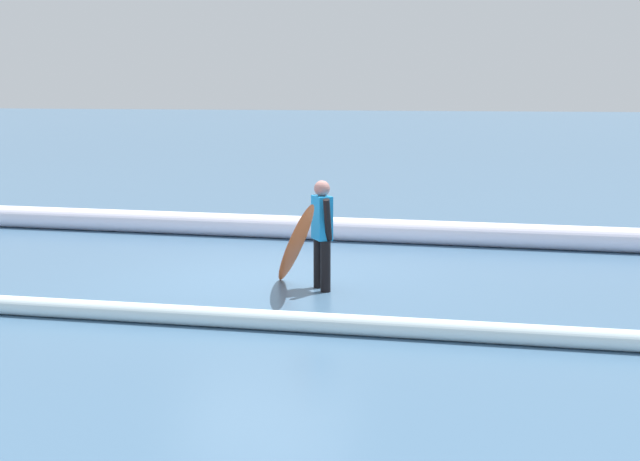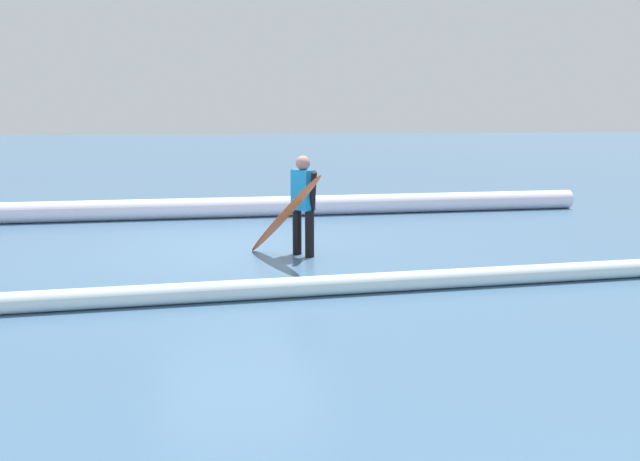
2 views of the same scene
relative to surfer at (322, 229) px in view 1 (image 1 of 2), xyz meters
name	(u,v)px [view 1 (image 1 of 2)]	position (x,y,z in m)	size (l,w,h in m)	color
ground_plane	(264,280)	(0.96, -0.43, -0.86)	(187.68, 187.68, 0.00)	#416586
surfer	(322,229)	(0.00, 0.00, 0.00)	(0.35, 0.54, 1.53)	black
surfboard	(295,245)	(0.33, 0.21, -0.20)	(1.03, 1.57, 1.35)	#E55926
wave_crest_foreground	(354,230)	(0.29, -4.07, -0.64)	(0.43, 0.43, 14.82)	white
wave_crest_midground	(23,306)	(3.30, 2.22, -0.74)	(0.24, 0.24, 21.90)	white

